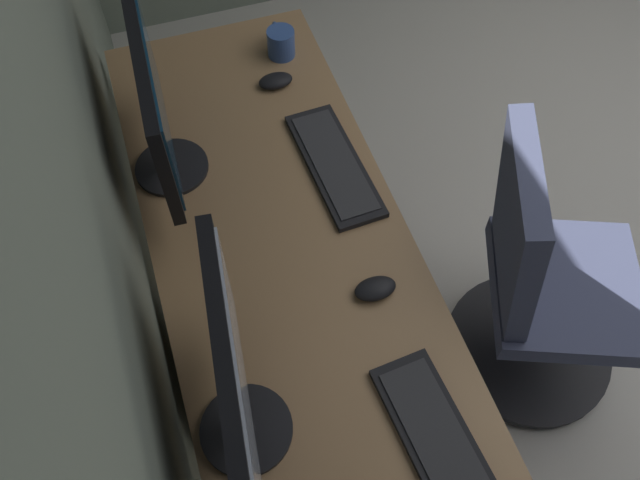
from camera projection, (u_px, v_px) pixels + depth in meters
name	position (u px, v px, depth m)	size (l,w,h in m)	color
wall_back	(51.00, 164.00, 1.07)	(4.58, 0.10, 2.60)	slate
desk	(301.00, 308.00, 1.64)	(2.05, 0.65, 0.73)	#936D47
drawer_pedestal	(299.00, 371.00, 1.88)	(0.40, 0.51, 0.69)	#936D47
monitor_primary	(235.00, 387.00, 1.19)	(0.52, 0.20, 0.44)	black
monitor_secondary	(154.00, 104.00, 1.59)	(0.55, 0.20, 0.42)	black
keyboard_main	(441.00, 447.00, 1.38)	(0.43, 0.17, 0.02)	black
keyboard_spare	(334.00, 164.00, 1.80)	(0.43, 0.16, 0.02)	black
mouse_main	(276.00, 81.00, 1.96)	(0.06, 0.10, 0.03)	black
mouse_spare	(375.00, 289.00, 1.58)	(0.06, 0.10, 0.03)	black
coffee_mug	(281.00, 42.00, 2.02)	(0.13, 0.09, 0.09)	#335193
office_chair	(540.00, 288.00, 1.91)	(0.57, 0.61, 0.97)	#383D56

